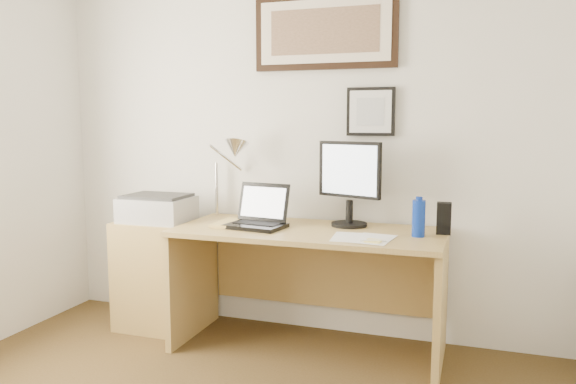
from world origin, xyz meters
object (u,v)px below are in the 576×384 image
at_px(side_cabinet, 158,274).
at_px(printer, 157,208).
at_px(laptop, 259,217).
at_px(lcd_monitor, 349,179).
at_px(book, 218,222).
at_px(water_bottle, 419,218).
at_px(desk, 312,264).

height_order(side_cabinet, printer, printer).
relative_size(laptop, lcd_monitor, 0.71).
relative_size(side_cabinet, lcd_monitor, 1.40).
relative_size(lcd_monitor, printer, 1.18).
height_order(laptop, printer, laptop).
height_order(book, printer, printer).
bearing_deg(laptop, water_bottle, 0.60).
distance_m(book, desk, 0.64).
xyz_separation_m(water_bottle, book, (-1.23, -0.02, -0.09)).
distance_m(side_cabinet, desk, 1.08).
bearing_deg(water_bottle, book, -179.14).
distance_m(water_bottle, laptop, 0.96).
xyz_separation_m(desk, printer, (-1.06, -0.04, 0.30)).
bearing_deg(book, printer, 172.76).
height_order(side_cabinet, laptop, laptop).
bearing_deg(book, lcd_monitor, 13.80).
relative_size(laptop, printer, 0.84).
xyz_separation_m(water_bottle, printer, (-1.70, 0.04, -0.03)).
bearing_deg(lcd_monitor, water_bottle, -21.95).
distance_m(side_cabinet, laptop, 0.88).
bearing_deg(water_bottle, laptop, -179.40).
xyz_separation_m(water_bottle, desk, (-0.64, 0.08, -0.34)).
bearing_deg(desk, printer, -177.79).
distance_m(side_cabinet, water_bottle, 1.78).
height_order(desk, laptop, laptop).
xyz_separation_m(side_cabinet, lcd_monitor, (1.28, 0.13, 0.68)).
bearing_deg(printer, side_cabinet, 155.82).
bearing_deg(printer, desk, 2.21).
relative_size(water_bottle, desk, 0.13).
bearing_deg(water_bottle, side_cabinet, 178.41).
bearing_deg(side_cabinet, desk, 1.89).
distance_m(desk, printer, 1.10).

